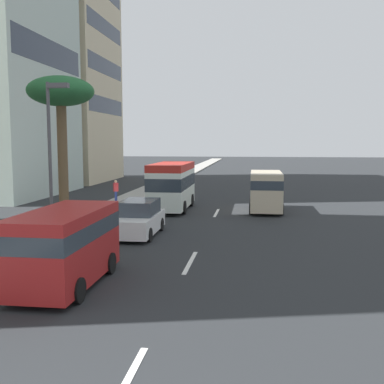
{
  "coord_description": "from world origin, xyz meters",
  "views": [
    {
      "loc": [
        -3.58,
        -2.3,
        4.48
      ],
      "look_at": [
        18.22,
        0.65,
        2.04
      ],
      "focal_mm": 42.97,
      "sensor_mm": 36.0,
      "label": 1
    }
  ],
  "objects_px": {
    "car_third": "(139,219)",
    "street_lamp": "(52,145)",
    "van_second": "(65,243)",
    "pedestrian_near_lamp": "(116,190)",
    "minibus_fourth": "(172,184)",
    "van_lead": "(266,189)",
    "palm_tree": "(61,98)"
  },
  "relations": [
    {
      "from": "street_lamp",
      "to": "car_third",
      "type": "bearing_deg",
      "value": -45.5
    },
    {
      "from": "minibus_fourth",
      "to": "pedestrian_near_lamp",
      "type": "height_order",
      "value": "minibus_fourth"
    },
    {
      "from": "car_third",
      "to": "street_lamp",
      "type": "height_order",
      "value": "street_lamp"
    },
    {
      "from": "van_lead",
      "to": "palm_tree",
      "type": "relative_size",
      "value": 0.63
    },
    {
      "from": "van_second",
      "to": "street_lamp",
      "type": "bearing_deg",
      "value": -152.32
    },
    {
      "from": "minibus_fourth",
      "to": "palm_tree",
      "type": "height_order",
      "value": "palm_tree"
    },
    {
      "from": "car_third",
      "to": "pedestrian_near_lamp",
      "type": "relative_size",
      "value": 2.66
    },
    {
      "from": "palm_tree",
      "to": "van_lead",
      "type": "bearing_deg",
      "value": -54.59
    },
    {
      "from": "van_lead",
      "to": "van_second",
      "type": "bearing_deg",
      "value": 158.16
    },
    {
      "from": "street_lamp",
      "to": "palm_tree",
      "type": "bearing_deg",
      "value": 17.67
    },
    {
      "from": "minibus_fourth",
      "to": "street_lamp",
      "type": "xyz_separation_m",
      "value": [
        -11.24,
        3.03,
        2.64
      ]
    },
    {
      "from": "van_lead",
      "to": "van_second",
      "type": "relative_size",
      "value": 0.99
    },
    {
      "from": "car_third",
      "to": "minibus_fourth",
      "type": "xyz_separation_m",
      "value": [
        8.37,
        -0.1,
        0.89
      ]
    },
    {
      "from": "van_second",
      "to": "car_third",
      "type": "xyz_separation_m",
      "value": [
        7.83,
        -0.33,
        -0.57
      ]
    },
    {
      "from": "pedestrian_near_lamp",
      "to": "palm_tree",
      "type": "relative_size",
      "value": 0.21
    },
    {
      "from": "van_lead",
      "to": "street_lamp",
      "type": "height_order",
      "value": "street_lamp"
    },
    {
      "from": "car_third",
      "to": "street_lamp",
      "type": "bearing_deg",
      "value": -45.5
    },
    {
      "from": "van_lead",
      "to": "pedestrian_near_lamp",
      "type": "height_order",
      "value": "van_lead"
    },
    {
      "from": "car_third",
      "to": "van_second",
      "type": "bearing_deg",
      "value": -2.4
    },
    {
      "from": "van_second",
      "to": "car_third",
      "type": "bearing_deg",
      "value": 177.6
    },
    {
      "from": "street_lamp",
      "to": "van_lead",
      "type": "bearing_deg",
      "value": -38.88
    },
    {
      "from": "van_lead",
      "to": "street_lamp",
      "type": "relative_size",
      "value": 0.7
    },
    {
      "from": "van_second",
      "to": "pedestrian_near_lamp",
      "type": "xyz_separation_m",
      "value": [
        18.22,
        4.0,
        -0.34
      ]
    },
    {
      "from": "car_third",
      "to": "minibus_fourth",
      "type": "relative_size",
      "value": 0.69
    },
    {
      "from": "van_lead",
      "to": "minibus_fourth",
      "type": "distance_m",
      "value": 6.09
    },
    {
      "from": "minibus_fourth",
      "to": "street_lamp",
      "type": "height_order",
      "value": "street_lamp"
    },
    {
      "from": "palm_tree",
      "to": "car_third",
      "type": "bearing_deg",
      "value": -104.2
    },
    {
      "from": "van_second",
      "to": "car_third",
      "type": "relative_size",
      "value": 1.13
    },
    {
      "from": "car_third",
      "to": "pedestrian_near_lamp",
      "type": "bearing_deg",
      "value": -157.38
    },
    {
      "from": "minibus_fourth",
      "to": "palm_tree",
      "type": "bearing_deg",
      "value": -30.36
    },
    {
      "from": "van_second",
      "to": "palm_tree",
      "type": "relative_size",
      "value": 0.64
    },
    {
      "from": "van_second",
      "to": "palm_tree",
      "type": "xyz_separation_m",
      "value": [
        8.89,
        3.85,
        5.28
      ]
    }
  ]
}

